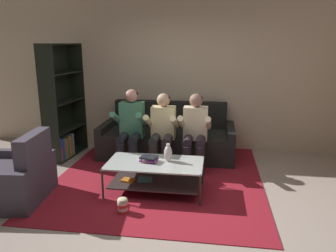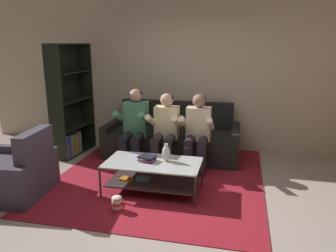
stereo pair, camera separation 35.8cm
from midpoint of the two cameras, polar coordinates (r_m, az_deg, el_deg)
The scene contains 13 objects.
ground at distance 4.19m, azimuth 0.59°, elevation -13.66°, with size 16.80×16.80×0.00m, color #B4A195.
back_partition at distance 6.15m, azimuth 5.62°, elevation 9.45°, with size 8.40×0.12×2.90m, color beige.
couch at distance 5.83m, azimuth 2.59°, elevation -2.31°, with size 2.32×0.97×0.92m.
person_seated_left at distance 5.31m, azimuth -4.01°, elevation 0.26°, with size 0.50×0.58×1.24m.
person_seated_middle at distance 5.18m, azimuth 1.47°, elevation -0.34°, with size 0.50×0.58×1.19m.
person_seated_right at distance 5.11m, azimuth 7.17°, elevation -0.62°, with size 0.50×0.58×1.20m.
coffee_table at distance 4.44m, azimuth -0.42°, elevation -7.99°, with size 1.27×0.68×0.42m.
area_rug at distance 5.11m, azimuth 1.03°, elevation -8.26°, with size 3.00×3.44×0.01m.
vase at distance 4.38m, azimuth 2.03°, elevation -4.75°, with size 0.11×0.11×0.24m.
book_stack at distance 4.40m, azimuth -1.34°, elevation -5.69°, with size 0.24×0.22×0.07m.
bookshelf at distance 6.02m, azimuth -15.31°, elevation 2.27°, with size 0.39×0.97×1.95m.
armchair at distance 4.73m, azimuth -23.32°, elevation -7.75°, with size 0.99×1.01×0.89m.
popcorn_tub at distance 4.04m, azimuth -6.31°, elevation -13.31°, with size 0.13×0.13×0.19m.
Camera 2 is at (0.97, -3.58, 1.97)m, focal length 35.00 mm.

